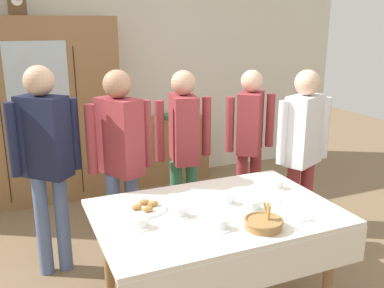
% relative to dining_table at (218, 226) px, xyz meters
% --- Properties ---
extents(back_wall, '(6.40, 0.10, 2.70)m').
position_rel_dining_table_xyz_m(back_wall, '(0.00, 2.88, 0.69)').
color(back_wall, silver).
rests_on(back_wall, ground).
extents(dining_table, '(1.58, 1.06, 0.77)m').
position_rel_dining_table_xyz_m(dining_table, '(0.00, 0.00, 0.00)').
color(dining_table, olive).
rests_on(dining_table, ground).
extents(wall_cabinet, '(1.72, 0.46, 2.03)m').
position_rel_dining_table_xyz_m(wall_cabinet, '(-0.90, 2.59, 0.36)').
color(wall_cabinet, olive).
rests_on(wall_cabinet, ground).
extents(mantel_clock, '(0.18, 0.11, 0.24)m').
position_rel_dining_table_xyz_m(mantel_clock, '(-1.01, 2.59, 1.49)').
color(mantel_clock, brown).
rests_on(mantel_clock, wall_cabinet).
extents(bookshelf_low, '(1.00, 0.35, 0.80)m').
position_rel_dining_table_xyz_m(bookshelf_low, '(0.61, 2.64, -0.26)').
color(bookshelf_low, olive).
rests_on(bookshelf_low, ground).
extents(book_stack, '(0.14, 0.20, 0.06)m').
position_rel_dining_table_xyz_m(book_stack, '(0.61, 2.64, 0.17)').
color(book_stack, '#3D754C').
rests_on(book_stack, bookshelf_low).
extents(tea_cup_mid_right, '(0.13, 0.13, 0.06)m').
position_rel_dining_table_xyz_m(tea_cup_mid_right, '(-0.09, -0.22, 0.13)').
color(tea_cup_mid_right, white).
rests_on(tea_cup_mid_right, dining_table).
extents(tea_cup_front_edge, '(0.13, 0.13, 0.06)m').
position_rel_dining_table_xyz_m(tea_cup_front_edge, '(0.59, 0.20, 0.13)').
color(tea_cup_front_edge, white).
rests_on(tea_cup_front_edge, dining_table).
extents(tea_cup_near_left, '(0.13, 0.13, 0.06)m').
position_rel_dining_table_xyz_m(tea_cup_near_left, '(0.12, 0.09, 0.13)').
color(tea_cup_near_left, white).
rests_on(tea_cup_near_left, dining_table).
extents(tea_cup_mid_left, '(0.13, 0.13, 0.06)m').
position_rel_dining_table_xyz_m(tea_cup_mid_left, '(0.23, -0.06, 0.13)').
color(tea_cup_mid_left, silver).
rests_on(tea_cup_mid_left, dining_table).
extents(tea_cup_center, '(0.13, 0.13, 0.06)m').
position_rel_dining_table_xyz_m(tea_cup_center, '(-0.53, -0.01, 0.13)').
color(tea_cup_center, white).
rests_on(tea_cup_center, dining_table).
extents(tea_cup_back_edge, '(0.13, 0.13, 0.06)m').
position_rel_dining_table_xyz_m(tea_cup_back_edge, '(-0.25, 0.04, 0.13)').
color(tea_cup_back_edge, white).
rests_on(tea_cup_back_edge, dining_table).
extents(bread_basket, '(0.24, 0.24, 0.16)m').
position_rel_dining_table_xyz_m(bread_basket, '(0.15, -0.31, 0.14)').
color(bread_basket, '#9E7542').
rests_on(bread_basket, dining_table).
extents(pastry_plate, '(0.28, 0.28, 0.05)m').
position_rel_dining_table_xyz_m(pastry_plate, '(-0.43, 0.23, 0.12)').
color(pastry_plate, white).
rests_on(pastry_plate, dining_table).
extents(spoon_far_right, '(0.12, 0.02, 0.01)m').
position_rel_dining_table_xyz_m(spoon_far_right, '(0.43, -0.03, 0.11)').
color(spoon_far_right, silver).
rests_on(spoon_far_right, dining_table).
extents(spoon_far_left, '(0.12, 0.02, 0.01)m').
position_rel_dining_table_xyz_m(spoon_far_left, '(0.47, -0.34, 0.11)').
color(spoon_far_left, silver).
rests_on(spoon_far_left, dining_table).
extents(person_behind_table_right, '(0.52, 0.39, 1.58)m').
position_rel_dining_table_xyz_m(person_behind_table_right, '(0.18, 1.04, 0.29)').
color(person_behind_table_right, '#33704C').
rests_on(person_behind_table_right, ground).
extents(person_beside_shelf, '(0.52, 0.41, 1.62)m').
position_rel_dining_table_xyz_m(person_beside_shelf, '(-0.42, 0.89, 0.33)').
color(person_beside_shelf, slate).
rests_on(person_beside_shelf, ground).
extents(person_near_right_end, '(0.52, 0.40, 1.55)m').
position_rel_dining_table_xyz_m(person_near_right_end, '(0.89, 1.11, 0.27)').
color(person_near_right_end, '#933338').
rests_on(person_near_right_end, ground).
extents(person_behind_table_left, '(0.52, 0.39, 1.67)m').
position_rel_dining_table_xyz_m(person_behind_table_left, '(-0.97, 0.99, 0.36)').
color(person_behind_table_left, slate).
rests_on(person_behind_table_left, ground).
extents(person_by_cabinet, '(0.52, 0.34, 1.59)m').
position_rel_dining_table_xyz_m(person_by_cabinet, '(1.08, 0.56, 0.30)').
color(person_by_cabinet, '#933338').
rests_on(person_by_cabinet, ground).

